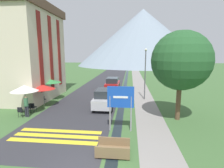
# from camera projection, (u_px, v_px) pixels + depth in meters

# --- Properties ---
(ground_plane) EXTENTS (160.00, 160.00, 0.00)m
(ground_plane) POSITION_uv_depth(u_px,v_px,m) (117.00, 87.00, 27.23)
(ground_plane) COLOR #3D6033
(road) EXTENTS (6.40, 60.00, 0.01)m
(road) POSITION_uv_depth(u_px,v_px,m) (109.00, 78.00, 37.29)
(road) COLOR #2D2D33
(road) RESTS_ON ground_plane
(footpath) EXTENTS (2.20, 60.00, 0.01)m
(footpath) POSITION_uv_depth(u_px,v_px,m) (138.00, 79.00, 36.66)
(footpath) COLOR gray
(footpath) RESTS_ON ground_plane
(drainage_channel) EXTENTS (0.60, 60.00, 0.00)m
(drainage_channel) POSITION_uv_depth(u_px,v_px,m) (126.00, 78.00, 36.91)
(drainage_channel) COLOR black
(drainage_channel) RESTS_ON ground_plane
(crosswalk_marking) EXTENTS (5.44, 1.84, 0.01)m
(crosswalk_marking) POSITION_uv_depth(u_px,v_px,m) (57.00, 136.00, 10.89)
(crosswalk_marking) COLOR yellow
(crosswalk_marking) RESTS_ON ground_plane
(mountain_distant) EXTENTS (59.29, 59.29, 25.28)m
(mountain_distant) POSITION_uv_depth(u_px,v_px,m) (143.00, 38.00, 80.47)
(mountain_distant) COLOR gray
(mountain_distant) RESTS_ON ground_plane
(hotel_building) EXTENTS (5.81, 8.73, 10.35)m
(hotel_building) POSITION_uv_depth(u_px,v_px,m) (28.00, 49.00, 19.40)
(hotel_building) COLOR beige
(hotel_building) RESTS_ON ground_plane
(road_sign) EXTENTS (1.73, 0.11, 3.01)m
(road_sign) POSITION_uv_depth(u_px,v_px,m) (121.00, 102.00, 11.31)
(road_sign) COLOR gray
(road_sign) RESTS_ON ground_plane
(footbridge) EXTENTS (1.70, 1.10, 0.65)m
(footbridge) POSITION_uv_depth(u_px,v_px,m) (113.00, 150.00, 8.88)
(footbridge) COLOR brown
(footbridge) RESTS_ON ground_plane
(parked_car_near) EXTENTS (1.83, 3.92, 1.82)m
(parked_car_near) POSITION_uv_depth(u_px,v_px,m) (104.00, 99.00, 16.48)
(parked_car_near) COLOR #B2B2B7
(parked_car_near) RESTS_ON ground_plane
(parked_car_far) EXTENTS (1.92, 4.14, 1.82)m
(parked_car_far) POSITION_uv_depth(u_px,v_px,m) (113.00, 84.00, 24.57)
(parked_car_far) COLOR #A31919
(parked_car_far) RESTS_ON ground_plane
(cafe_chair_far_left) EXTENTS (0.40, 0.40, 0.85)m
(cafe_chair_far_left) POSITION_uv_depth(u_px,v_px,m) (43.00, 99.00, 17.91)
(cafe_chair_far_left) COLOR black
(cafe_chair_far_left) RESTS_ON ground_plane
(cafe_chair_nearest) EXTENTS (0.40, 0.40, 0.85)m
(cafe_chair_nearest) POSITION_uv_depth(u_px,v_px,m) (21.00, 111.00, 14.09)
(cafe_chair_nearest) COLOR black
(cafe_chair_nearest) RESTS_ON ground_plane
(cafe_chair_near_left) EXTENTS (0.40, 0.40, 0.85)m
(cafe_chair_near_left) POSITION_uv_depth(u_px,v_px,m) (29.00, 107.00, 15.09)
(cafe_chair_near_left) COLOR black
(cafe_chair_near_left) RESTS_ON ground_plane
(cafe_chair_near_right) EXTENTS (0.40, 0.40, 0.85)m
(cafe_chair_near_right) POSITION_uv_depth(u_px,v_px,m) (33.00, 107.00, 15.24)
(cafe_chair_near_right) COLOR black
(cafe_chair_near_right) RESTS_ON ground_plane
(cafe_umbrella_front_white) EXTENTS (2.20, 2.20, 2.50)m
(cafe_umbrella_front_white) POSITION_uv_depth(u_px,v_px,m) (24.00, 88.00, 14.55)
(cafe_umbrella_front_white) COLOR #B7B2A8
(cafe_umbrella_front_white) RESTS_ON ground_plane
(cafe_umbrella_middle_red) EXTENTS (2.28, 2.28, 2.12)m
(cafe_umbrella_middle_red) POSITION_uv_depth(u_px,v_px,m) (43.00, 87.00, 16.81)
(cafe_umbrella_middle_red) COLOR #B7B2A8
(cafe_umbrella_middle_red) RESTS_ON ground_plane
(cafe_umbrella_rear_green) EXTENTS (2.36, 2.36, 2.31)m
(cafe_umbrella_rear_green) POSITION_uv_depth(u_px,v_px,m) (50.00, 81.00, 19.28)
(cafe_umbrella_rear_green) COLOR #B7B2A8
(cafe_umbrella_rear_green) RESTS_ON ground_plane
(person_standing_terrace) EXTENTS (0.32, 0.32, 1.76)m
(person_standing_terrace) POSITION_uv_depth(u_px,v_px,m) (26.00, 105.00, 14.05)
(person_standing_terrace) COLOR #282833
(person_standing_terrace) RESTS_ON ground_plane
(person_seated_far) EXTENTS (0.32, 0.32, 1.28)m
(person_seated_far) POSITION_uv_depth(u_px,v_px,m) (31.00, 102.00, 16.12)
(person_seated_far) COLOR #282833
(person_seated_far) RESTS_ON ground_plane
(streetlamp) EXTENTS (0.28, 0.28, 5.66)m
(streetlamp) POSITION_uv_depth(u_px,v_px,m) (145.00, 70.00, 19.27)
(streetlamp) COLOR #515156
(streetlamp) RESTS_ON ground_plane
(tree_by_path) EXTENTS (4.42, 4.42, 6.78)m
(tree_by_path) POSITION_uv_depth(u_px,v_px,m) (181.00, 61.00, 12.94)
(tree_by_path) COLOR brown
(tree_by_path) RESTS_ON ground_plane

